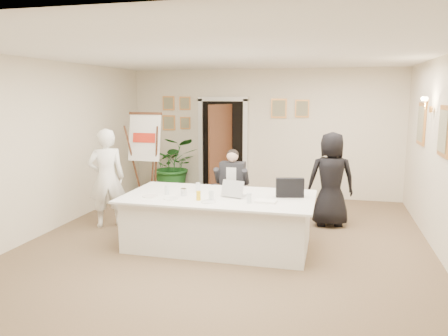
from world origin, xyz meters
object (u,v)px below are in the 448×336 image
flip_chart (148,164)px  laptop_bag (290,188)px  standing_woman (331,179)px  potted_palm (174,165)px  paper_stack (266,201)px  standing_man (107,178)px  oj_glass (198,196)px  steel_jug (184,192)px  laptop (234,187)px  conference_table (219,221)px  seated_man (232,187)px

flip_chart → laptop_bag: bearing=-30.8°
standing_woman → potted_palm: bearing=-36.3°
paper_stack → standing_man: bearing=165.0°
paper_stack → oj_glass: oj_glass is taller
laptop_bag → standing_woman: bearing=53.3°
standing_man → steel_jug: 1.75m
oj_glass → potted_palm: bearing=115.5°
potted_palm → laptop: bearing=-56.2°
standing_woman → paper_stack: 1.92m
standing_man → standing_woman: 3.83m
conference_table → laptop: bearing=6.7°
laptop → laptop_bag: (0.79, 0.13, 0.00)m
standing_man → laptop_bag: 3.16m
standing_woman → laptop_bag: (-0.57, -1.32, 0.10)m
seated_man → steel_jug: (-0.44, -1.26, 0.16)m
standing_man → oj_glass: (1.91, -0.87, -0.00)m
oj_glass → steel_jug: oj_glass is taller
potted_palm → steel_jug: (1.41, -3.36, 0.18)m
oj_glass → steel_jug: (-0.29, 0.21, -0.01)m
laptop → seated_man: bearing=120.1°
laptop_bag → oj_glass: size_ratio=3.07×
potted_palm → standing_woman: bearing=-26.5°
laptop → oj_glass: 0.58m
seated_man → laptop_bag: 1.47m
conference_table → paper_stack: size_ratio=9.53×
conference_table → laptop: (0.23, 0.03, 0.52)m
seated_man → paper_stack: 1.58m
laptop → paper_stack: laptop is taller
flip_chart → laptop: bearing=-40.9°
steel_jug → oj_glass: bearing=-35.7°
conference_table → oj_glass: 0.60m
conference_table → laptop: laptop is taller
standing_woman → laptop_bag: size_ratio=4.08×
flip_chart → seated_man: bearing=-23.1°
conference_table → seated_man: size_ratio=2.08×
standing_man → steel_jug: bearing=123.3°
potted_palm → oj_glass: bearing=-64.5°
oj_glass → laptop_bag: bearing=22.2°
standing_woman → laptop_bag: bearing=56.8°
laptop_bag → conference_table: bearing=175.2°
laptop → oj_glass: size_ratio=2.76×
paper_stack → steel_jug: 1.24m
laptop → steel_jug: laptop is taller
conference_table → potted_palm: potted_palm is taller
standing_woman → oj_glass: 2.56m
standing_woman → conference_table: bearing=33.0°
potted_palm → laptop_bag: size_ratio=3.27×
seated_man → flip_chart: size_ratio=0.72×
potted_palm → paper_stack: size_ratio=4.46×
conference_table → laptop_bag: (1.02, 0.15, 0.52)m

